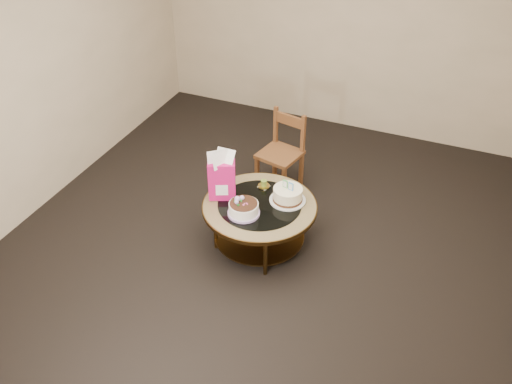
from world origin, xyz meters
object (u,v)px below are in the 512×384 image
at_px(decorated_cake, 244,209).
at_px(gift_bag, 222,175).
at_px(dining_chair, 282,152).
at_px(coffee_table, 260,211).
at_px(cream_cake, 288,195).

relative_size(decorated_cake, gift_bag, 0.59).
bearing_deg(decorated_cake, dining_chair, 93.98).
relative_size(coffee_table, gift_bag, 2.16).
distance_m(coffee_table, gift_bag, 0.47).
bearing_deg(coffee_table, decorated_cake, -111.71).
height_order(decorated_cake, gift_bag, gift_bag).
relative_size(cream_cake, gift_bag, 0.68).
bearing_deg(decorated_cake, cream_cake, 49.39).
relative_size(gift_bag, dining_chair, 0.57).
bearing_deg(gift_bag, cream_cake, -7.02).
xyz_separation_m(cream_cake, dining_chair, (-0.36, 0.80, -0.10)).
relative_size(decorated_cake, cream_cake, 0.86).
bearing_deg(gift_bag, decorated_cake, -53.55).
bearing_deg(gift_bag, dining_chair, 54.24).
distance_m(gift_bag, dining_chair, 1.02).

